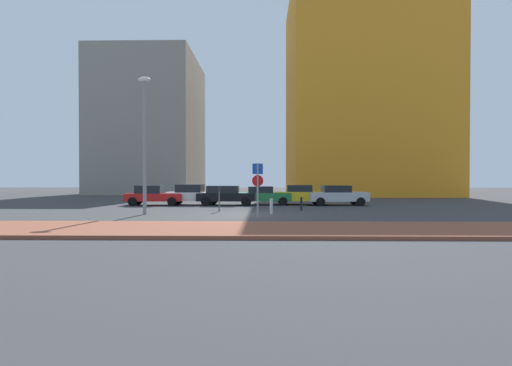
% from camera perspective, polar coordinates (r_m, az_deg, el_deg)
% --- Properties ---
extents(ground_plane, '(120.00, 120.00, 0.00)m').
position_cam_1_polar(ground_plane, '(22.04, -2.25, -4.63)').
color(ground_plane, '#38383A').
extents(sidewalk_brick, '(40.00, 4.41, 0.14)m').
position_cam_1_polar(sidewalk_brick, '(15.39, -3.69, -6.72)').
color(sidewalk_brick, brown).
rests_on(sidewalk_brick, ground).
extents(parked_car_red, '(4.30, 2.10, 1.49)m').
position_cam_1_polar(parked_car_red, '(30.64, -14.68, -1.71)').
color(parked_car_red, red).
rests_on(parked_car_red, ground).
extents(parked_car_white, '(4.19, 2.09, 1.56)m').
position_cam_1_polar(parked_car_white, '(30.41, -9.15, -1.65)').
color(parked_car_white, white).
rests_on(parked_car_white, ground).
extents(parked_car_black, '(4.34, 2.02, 1.47)m').
position_cam_1_polar(parked_car_black, '(29.84, -4.45, -1.72)').
color(parked_car_black, black).
rests_on(parked_car_black, ground).
extents(parked_car_green, '(3.98, 2.03, 1.41)m').
position_cam_1_polar(parked_car_green, '(29.94, 1.12, -1.78)').
color(parked_car_green, '#237238').
rests_on(parked_car_green, ground).
extents(parked_car_yellow, '(4.07, 2.30, 1.51)m').
position_cam_1_polar(parked_car_yellow, '(30.27, 6.50, -1.67)').
color(parked_car_yellow, gold).
rests_on(parked_car_yellow, ground).
extents(parked_car_silver, '(4.45, 2.13, 1.49)m').
position_cam_1_polar(parked_car_silver, '(30.05, 11.71, -1.72)').
color(parked_car_silver, '#B7BABF').
rests_on(parked_car_silver, ground).
extents(parking_sign_post, '(0.59, 0.16, 2.85)m').
position_cam_1_polar(parking_sign_post, '(20.63, 0.24, -0.02)').
color(parking_sign_post, gray).
rests_on(parking_sign_post, ground).
extents(parking_meter, '(0.18, 0.14, 1.52)m').
position_cam_1_polar(parking_meter, '(24.18, -5.37, -1.83)').
color(parking_meter, '#4C4C51').
rests_on(parking_meter, ground).
extents(street_lamp, '(0.70, 0.36, 7.75)m').
position_cam_1_polar(street_lamp, '(23.14, -15.88, 6.78)').
color(street_lamp, gray).
rests_on(street_lamp, ground).
extents(traffic_bollard_near, '(0.18, 0.18, 0.89)m').
position_cam_1_polar(traffic_bollard_near, '(22.41, 2.24, -3.40)').
color(traffic_bollard_near, '#B7B7BC').
rests_on(traffic_bollard_near, ground).
extents(traffic_bollard_mid, '(0.14, 0.14, 0.86)m').
position_cam_1_polar(traffic_bollard_mid, '(25.01, 6.59, -3.00)').
color(traffic_bollard_mid, black).
rests_on(traffic_bollard_mid, ground).
extents(building_colorful_midrise, '(17.73, 17.71, 24.97)m').
position_cam_1_polar(building_colorful_midrise, '(51.87, 15.01, 12.33)').
color(building_colorful_midrise, orange).
rests_on(building_colorful_midrise, ground).
extents(building_under_construction, '(12.50, 15.27, 17.99)m').
position_cam_1_polar(building_under_construction, '(55.58, -14.99, 7.91)').
color(building_under_construction, gray).
rests_on(building_under_construction, ground).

